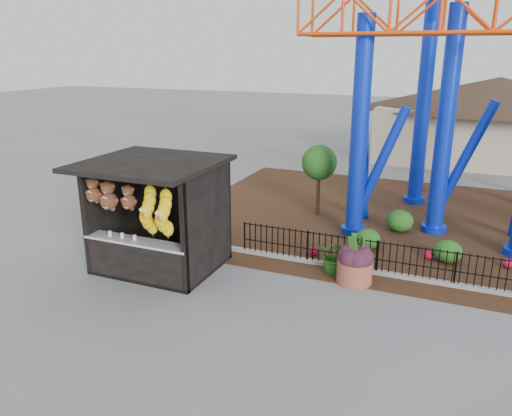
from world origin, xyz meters
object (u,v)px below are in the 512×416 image
at_px(prize_booth, 154,218).
at_px(potted_plant, 335,256).
at_px(roller_coaster, 495,33).
at_px(terracotta_planter, 355,272).

xyz_separation_m(prize_booth, potted_plant, (4.67, 1.73, -1.03)).
xyz_separation_m(roller_coaster, terracotta_planter, (-2.78, -5.98, -6.13)).
distance_m(roller_coaster, potted_plant, 8.85).
distance_m(roller_coaster, terracotta_planter, 9.00).
bearing_deg(terracotta_planter, roller_coaster, 65.08).
distance_m(prize_booth, roller_coaster, 11.97).
distance_m(prize_booth, potted_plant, 5.09).
bearing_deg(roller_coaster, potted_plant, -121.60).
bearing_deg(prize_booth, potted_plant, 20.36).
height_order(roller_coaster, potted_plant, roller_coaster).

